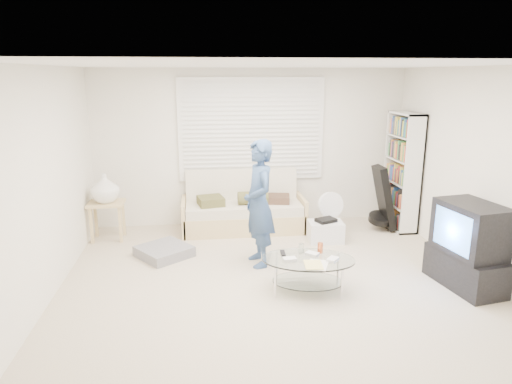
{
  "coord_description": "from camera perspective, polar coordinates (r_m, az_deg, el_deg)",
  "views": [
    {
      "loc": [
        -0.83,
        -5.01,
        2.41
      ],
      "look_at": [
        -0.17,
        0.3,
        1.02
      ],
      "focal_mm": 32.0,
      "sensor_mm": 36.0,
      "label": 1
    }
  ],
  "objects": [
    {
      "name": "ground",
      "position": [
        5.62,
        2.1,
        -10.83
      ],
      "size": [
        5.0,
        5.0,
        0.0
      ],
      "primitive_type": "plane",
      "color": "tan",
      "rests_on": "ground"
    },
    {
      "name": "room_shell",
      "position": [
        5.6,
        1.47,
        6.57
      ],
      "size": [
        5.02,
        4.52,
        2.51
      ],
      "color": "white",
      "rests_on": "ground"
    },
    {
      "name": "window_blinds",
      "position": [
        7.31,
        -0.55,
        7.82
      ],
      "size": [
        2.32,
        0.08,
        1.62
      ],
      "color": "silver",
      "rests_on": "ground"
    },
    {
      "name": "futon_sofa",
      "position": [
        7.22,
        -1.6,
        -2.36
      ],
      "size": [
        1.91,
        0.77,
        0.94
      ],
      "color": "tan",
      "rests_on": "ground"
    },
    {
      "name": "grey_floor_pillow",
      "position": [
        6.37,
        -11.4,
        -7.28
      ],
      "size": [
        0.86,
        0.86,
        0.14
      ],
      "primitive_type": "cube",
      "rotation": [
        0.0,
        0.0,
        0.65
      ],
      "color": "slate",
      "rests_on": "ground"
    },
    {
      "name": "side_table",
      "position": [
        7.01,
        -18.33,
        0.14
      ],
      "size": [
        0.51,
        0.41,
        1.01
      ],
      "color": "tan",
      "rests_on": "ground"
    },
    {
      "name": "bookshelf",
      "position": [
        7.54,
        17.79,
        2.46
      ],
      "size": [
        0.29,
        0.77,
        1.84
      ],
      "color": "white",
      "rests_on": "ground"
    },
    {
      "name": "guitar_case",
      "position": [
        7.41,
        15.62,
        -1.28
      ],
      "size": [
        0.4,
        0.38,
        1.01
      ],
      "color": "black",
      "rests_on": "ground"
    },
    {
      "name": "floor_fan",
      "position": [
        7.06,
        9.25,
        -2.18
      ],
      "size": [
        0.42,
        0.28,
        0.68
      ],
      "color": "white",
      "rests_on": "ground"
    },
    {
      "name": "storage_bin",
      "position": [
        6.83,
        8.69,
        -4.83
      ],
      "size": [
        0.52,
        0.38,
        0.35
      ],
      "color": "white",
      "rests_on": "ground"
    },
    {
      "name": "tv_unit",
      "position": [
        5.8,
        25.0,
        -6.22
      ],
      "size": [
        0.63,
        0.99,
        1.0
      ],
      "color": "black",
      "rests_on": "ground"
    },
    {
      "name": "coffee_table",
      "position": [
        5.25,
        6.57,
        -9.02
      ],
      "size": [
        1.16,
        0.86,
        0.51
      ],
      "color": "silver",
      "rests_on": "ground"
    },
    {
      "name": "standing_person",
      "position": [
        5.77,
        0.37,
        -1.46
      ],
      "size": [
        0.49,
        0.65,
        1.63
      ],
      "primitive_type": "imported",
      "rotation": [
        0.0,
        0.0,
        -1.39
      ],
      "color": "navy",
      "rests_on": "ground"
    }
  ]
}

